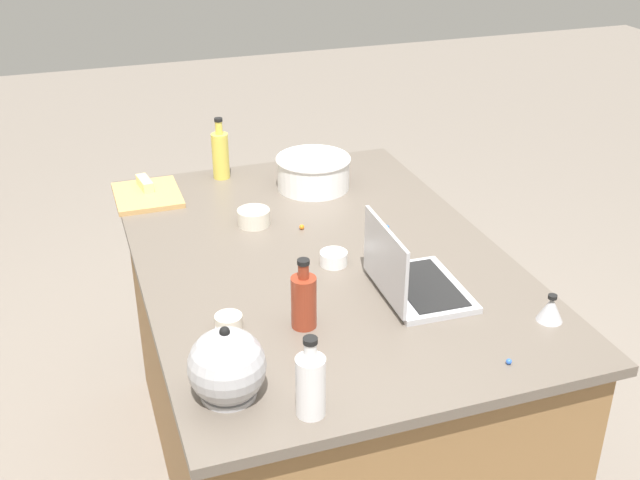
{
  "coord_description": "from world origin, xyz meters",
  "views": [
    {
      "loc": [
        -2.01,
        0.69,
        2.04
      ],
      "look_at": [
        0.0,
        0.0,
        0.95
      ],
      "focal_mm": 44.11,
      "sensor_mm": 36.0,
      "label": 1
    }
  ],
  "objects": [
    {
      "name": "ramekin_medium",
      "position": [
        -0.07,
        -0.02,
        0.92
      ],
      "size": [
        0.08,
        0.08,
        0.04
      ],
      "primitive_type": "cylinder",
      "color": "white",
      "rests_on": "island_counter"
    },
    {
      "name": "bottle_soy",
      "position": [
        -0.36,
        0.17,
        0.98
      ],
      "size": [
        0.07,
        0.07,
        0.2
      ],
      "color": "maroon",
      "rests_on": "island_counter"
    },
    {
      "name": "island_counter",
      "position": [
        0.0,
        0.0,
        0.45
      ],
      "size": [
        1.58,
        1.09,
        0.9
      ],
      "color": "olive",
      "rests_on": "ground"
    },
    {
      "name": "ramekin_wide",
      "position": [
        -0.3,
        0.36,
        0.92
      ],
      "size": [
        0.07,
        0.07,
        0.04
      ],
      "primitive_type": "cylinder",
      "color": "beige",
      "rests_on": "island_counter"
    },
    {
      "name": "ramekin_small",
      "position": [
        0.27,
        0.14,
        0.93
      ],
      "size": [
        0.11,
        0.11,
        0.05
      ],
      "primitive_type": "cylinder",
      "color": "beige",
      "rests_on": "island_counter"
    },
    {
      "name": "kitchen_timer",
      "position": [
        -0.54,
        -0.46,
        0.94
      ],
      "size": [
        0.07,
        0.07,
        0.08
      ],
      "color": "#B2B2B7",
      "rests_on": "island_counter"
    },
    {
      "name": "kettle",
      "position": [
        -0.58,
        0.42,
        0.98
      ],
      "size": [
        0.21,
        0.18,
        0.2
      ],
      "color": "#ADADB2",
      "rests_on": "island_counter"
    },
    {
      "name": "ground_plane",
      "position": [
        0.0,
        0.0,
        0.0
      ],
      "size": [
        12.0,
        12.0,
        0.0
      ],
      "primitive_type": "plane",
      "color": "slate"
    },
    {
      "name": "candy_3",
      "position": [
        0.18,
        -0.0,
        0.91
      ],
      "size": [
        0.02,
        0.02,
        0.02
      ],
      "primitive_type": "sphere",
      "color": "orange",
      "rests_on": "island_counter"
    },
    {
      "name": "bottle_vinegar",
      "position": [
        -0.7,
        0.26,
        0.98
      ],
      "size": [
        0.07,
        0.07,
        0.2
      ],
      "color": "white",
      "rests_on": "island_counter"
    },
    {
      "name": "laptop",
      "position": [
        -0.3,
        -0.16,
        0.95
      ],
      "size": [
        0.32,
        0.24,
        0.22
      ],
      "color": "#B7B7BC",
      "rests_on": "island_counter"
    },
    {
      "name": "bottle_oil",
      "position": [
        0.7,
        0.15,
        0.99
      ],
      "size": [
        0.06,
        0.06,
        0.23
      ],
      "color": "#DBC64C",
      "rests_on": "island_counter"
    },
    {
      "name": "mixing_bowl_large",
      "position": [
        0.5,
        -0.14,
        0.96
      ],
      "size": [
        0.27,
        0.27,
        0.12
      ],
      "color": "white",
      "rests_on": "island_counter"
    },
    {
      "name": "candy_0",
      "position": [
        -0.1,
        -0.16,
        0.91
      ],
      "size": [
        0.02,
        0.02,
        0.02
      ],
      "primitive_type": "sphere",
      "color": "green",
      "rests_on": "island_counter"
    },
    {
      "name": "candy_1",
      "position": [
        -0.68,
        -0.25,
        0.91
      ],
      "size": [
        0.01,
        0.01,
        0.01
      ],
      "primitive_type": "sphere",
      "color": "blue",
      "rests_on": "island_counter"
    },
    {
      "name": "cutting_board",
      "position": [
        0.6,
        0.44,
        0.91
      ],
      "size": [
        0.27,
        0.23,
        0.02
      ],
      "primitive_type": "cube",
      "color": "tan",
      "rests_on": "island_counter"
    },
    {
      "name": "candy_2",
      "position": [
        0.62,
        -0.3,
        0.91
      ],
      "size": [
        0.02,
        0.02,
        0.02
      ],
      "primitive_type": "sphere",
      "color": "#CC3399",
      "rests_on": "island_counter"
    },
    {
      "name": "candy_4",
      "position": [
        0.09,
        -0.26,
        0.91
      ],
      "size": [
        0.02,
        0.02,
        0.02
      ],
      "primitive_type": "sphere",
      "color": "blue",
      "rests_on": "island_counter"
    },
    {
      "name": "butter_stick_left",
      "position": [
        0.65,
        0.44,
        0.94
      ],
      "size": [
        0.11,
        0.05,
        0.04
      ],
      "primitive_type": "cube",
      "rotation": [
        0.0,
        0.0,
        0.14
      ],
      "color": "#F4E58C",
      "rests_on": "cutting_board"
    }
  ]
}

